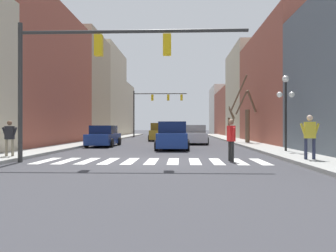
% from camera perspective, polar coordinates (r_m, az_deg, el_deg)
% --- Properties ---
extents(ground_plane, '(240.00, 240.00, 0.00)m').
position_cam_1_polar(ground_plane, '(13.82, -2.83, -6.13)').
color(ground_plane, '#38383D').
extents(sidewalk_right, '(2.10, 90.00, 0.15)m').
position_cam_1_polar(sidewalk_right, '(14.78, 23.80, -5.43)').
color(sidewalk_right, '#9E9E99').
rests_on(sidewalk_right, ground_plane).
extents(building_row_left, '(6.00, 54.14, 12.55)m').
position_cam_1_polar(building_row_left, '(37.73, -16.21, 5.90)').
color(building_row_left, '#BCB299').
rests_on(building_row_left, ground_plane).
extents(building_row_right, '(6.00, 67.55, 11.25)m').
position_cam_1_polar(building_row_right, '(42.94, 15.02, 4.16)').
color(building_row_right, '#515B66').
rests_on(building_row_right, ground_plane).
extents(crosswalk_stripes, '(9.45, 2.60, 0.01)m').
position_cam_1_polar(crosswalk_stripes, '(13.78, -2.85, -6.13)').
color(crosswalk_stripes, white).
rests_on(crosswalk_stripes, ground_plane).
extents(traffic_signal_near, '(9.30, 0.28, 5.67)m').
position_cam_1_polar(traffic_signal_near, '(13.82, -13.06, 11.55)').
color(traffic_signal_near, '#2D2D2D').
rests_on(traffic_signal_near, ground_plane).
extents(traffic_signal_far, '(7.45, 0.28, 6.43)m').
position_cam_1_polar(traffic_signal_far, '(45.48, -2.54, 4.11)').
color(traffic_signal_far, '#2D2D2D').
rests_on(traffic_signal_far, ground_plane).
extents(street_lamp_right_corner, '(0.95, 0.36, 4.04)m').
position_cam_1_polar(street_lamp_right_corner, '(18.66, 19.81, 4.72)').
color(street_lamp_right_corner, black).
rests_on(street_lamp_right_corner, sidewalk_right).
extents(car_driving_away_lane, '(2.08, 4.14, 1.76)m').
position_cam_1_polar(car_driving_away_lane, '(20.71, 0.80, -1.86)').
color(car_driving_away_lane, navy).
rests_on(car_driving_away_lane, ground_plane).
extents(car_parked_right_mid, '(1.97, 4.49, 1.53)m').
position_cam_1_polar(car_parked_right_mid, '(24.55, -11.13, -1.81)').
color(car_parked_right_mid, navy).
rests_on(car_parked_right_mid, ground_plane).
extents(car_parked_left_far, '(2.21, 4.21, 1.82)m').
position_cam_1_polar(car_parked_left_far, '(33.39, -1.35, -1.15)').
color(car_parked_left_far, '#A38423').
rests_on(car_parked_left_far, ground_plane).
extents(car_parked_right_far, '(2.05, 4.45, 1.58)m').
position_cam_1_polar(car_parked_right_far, '(27.49, 4.71, -1.58)').
color(car_parked_right_far, silver).
rests_on(car_parked_right_far, ground_plane).
extents(pedestrian_waiting_at_curb, '(0.32, 0.76, 1.76)m').
position_cam_1_polar(pedestrian_waiting_at_curb, '(13.95, 10.93, -1.78)').
color(pedestrian_waiting_at_curb, black).
rests_on(pedestrian_waiting_at_curb, ground_plane).
extents(pedestrian_crossing_street, '(0.76, 0.27, 1.76)m').
position_cam_1_polar(pedestrian_crossing_street, '(14.14, 23.46, -1.14)').
color(pedestrian_crossing_street, '#282D47').
rests_on(pedestrian_crossing_street, sidewalk_right).
extents(pedestrian_on_left_sidewalk, '(0.67, 0.23, 1.56)m').
position_cam_1_polar(pedestrian_on_left_sidewalk, '(16.01, -25.87, -1.44)').
color(pedestrian_on_left_sidewalk, '#7A705B').
rests_on(pedestrian_on_left_sidewalk, sidewalk_left).
extents(street_tree_right_near, '(2.15, 1.84, 5.62)m').
position_cam_1_polar(street_tree_right_near, '(27.93, 13.47, 1.59)').
color(street_tree_right_near, brown).
rests_on(street_tree_right_near, sidewalk_right).
extents(street_tree_left_mid, '(0.79, 0.92, 3.64)m').
position_cam_1_polar(street_tree_left_mid, '(37.78, 10.69, 0.36)').
color(street_tree_left_mid, brown).
rests_on(street_tree_left_mid, sidewalk_right).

